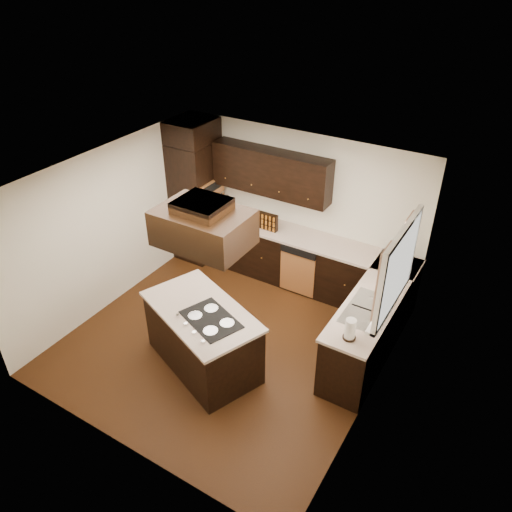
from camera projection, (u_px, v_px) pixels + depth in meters
name	position (u px, v px, depth m)	size (l,w,h in m)	color
floor	(229.00, 340.00, 7.24)	(4.20, 4.20, 0.02)	#532D12
ceiling	(222.00, 180.00, 5.88)	(4.20, 4.20, 0.02)	silver
wall_back	(299.00, 206.00, 8.08)	(4.20, 0.02, 2.50)	white
wall_front	(109.00, 368.00, 5.04)	(4.20, 0.02, 2.50)	white
wall_left	(109.00, 228.00, 7.48)	(0.02, 4.20, 2.50)	white
wall_right	(380.00, 322.00, 5.64)	(0.02, 4.20, 2.50)	white
oven_column	(197.00, 201.00, 8.66)	(0.65, 0.75, 2.12)	black
wall_oven_face	(213.00, 203.00, 8.48)	(0.05, 0.62, 0.78)	#B56E39
base_cabinets_back	(290.00, 258.00, 8.28)	(2.93, 0.60, 0.88)	black
base_cabinets_right	(373.00, 324.00, 6.86)	(0.60, 2.40, 0.88)	black
countertop_back	(291.00, 234.00, 8.02)	(2.93, 0.63, 0.04)	beige
countertop_right	(376.00, 297.00, 6.62)	(0.63, 2.40, 0.04)	beige
upper_cabinets	(271.00, 172.00, 7.84)	(2.00, 0.34, 0.72)	black
dishwasher_front	(297.00, 274.00, 7.96)	(0.60, 0.05, 0.72)	#B56E39
window_frame	(398.00, 269.00, 5.84)	(0.06, 1.32, 1.12)	white
window_pane	(400.00, 270.00, 5.83)	(0.00, 1.20, 1.00)	white
curtain_left	(381.00, 282.00, 5.53)	(0.02, 0.34, 0.90)	beige
curtain_right	(404.00, 248.00, 6.14)	(0.02, 0.34, 0.90)	beige
sink_rim	(368.00, 310.00, 6.35)	(0.52, 0.84, 0.01)	silver
island	(203.00, 338.00, 6.61)	(1.59, 0.87, 0.88)	black
island_top	(201.00, 311.00, 6.36)	(1.64, 0.92, 0.04)	beige
cooktop	(211.00, 319.00, 6.19)	(0.75, 0.50, 0.01)	black
range_hood	(203.00, 228.00, 5.63)	(1.05, 0.72, 0.42)	black
hood_duct	(202.00, 206.00, 5.48)	(0.55, 0.50, 0.13)	black
blender_base	(227.00, 214.00, 8.45)	(0.15, 0.15, 0.10)	silver
blender_pitcher	(227.00, 205.00, 8.35)	(0.13, 0.13, 0.26)	silver
spice_rack	(268.00, 222.00, 8.04)	(0.34, 0.08, 0.28)	black
mixing_bowl	(236.00, 217.00, 8.41)	(0.22, 0.22, 0.05)	white
soap_bottle	(383.00, 285.00, 6.66)	(0.08, 0.08, 0.18)	white
paper_towel	(350.00, 329.00, 5.83)	(0.13, 0.13, 0.28)	white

